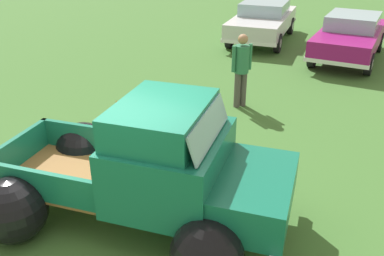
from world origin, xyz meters
TOP-DOWN VIEW (x-y plane):
  - ground_plane at (0.00, 0.00)m, footprint 80.00×80.00m
  - vintage_pickup_truck at (0.37, 0.11)m, footprint 4.96×3.67m
  - show_car_0 at (-3.03, 10.97)m, footprint 2.92×4.92m
  - show_car_1 at (0.38, 10.32)m, footprint 2.30×4.67m
  - spectator_1 at (-0.66, 4.72)m, footprint 0.47×0.50m
  - lane_cone_1 at (-2.32, 2.20)m, footprint 0.36×0.36m

SIDE VIEW (x-z plane):
  - ground_plane at x=0.00m, z-range 0.00..0.00m
  - lane_cone_1 at x=-2.32m, z-range 0.00..0.63m
  - vintage_pickup_truck at x=0.37m, z-range -0.22..1.74m
  - show_car_1 at x=0.38m, z-range 0.07..1.50m
  - show_car_0 at x=-3.03m, z-range 0.07..1.50m
  - spectator_1 at x=-0.66m, z-range 0.13..1.90m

